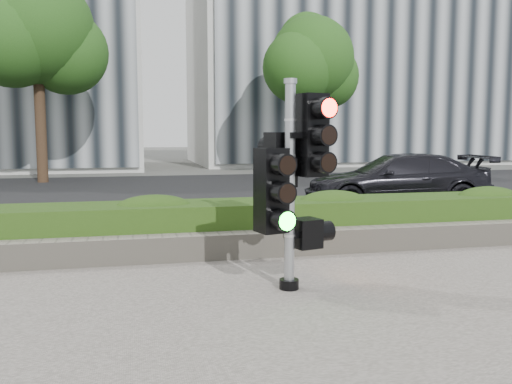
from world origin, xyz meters
TOP-DOWN VIEW (x-y plane):
  - ground at (0.00, 0.00)m, footprint 120.00×120.00m
  - road at (0.00, 10.00)m, footprint 60.00×13.00m
  - curb at (0.00, 3.15)m, footprint 60.00×0.25m
  - stone_wall at (0.00, 1.90)m, footprint 12.00×0.32m
  - hedge at (0.00, 2.55)m, footprint 12.00×1.00m
  - building_right at (11.00, 25.00)m, footprint 18.00×10.00m
  - tree_left at (-4.52, 14.56)m, footprint 4.61×4.03m
  - tree_right at (5.48, 15.55)m, footprint 4.10×3.58m
  - traffic_signal at (0.17, 0.34)m, footprint 0.82×0.69m
  - car_dark at (4.40, 6.10)m, footprint 4.36×2.13m

SIDE VIEW (x-z plane):
  - ground at x=0.00m, z-range 0.00..0.00m
  - road at x=0.00m, z-range 0.00..0.02m
  - curb at x=0.00m, z-range 0.00..0.12m
  - stone_wall at x=0.00m, z-range 0.03..0.37m
  - hedge at x=0.00m, z-range 0.03..0.71m
  - car_dark at x=4.40m, z-range 0.02..1.24m
  - traffic_signal at x=0.17m, z-range 0.15..2.40m
  - tree_right at x=5.48m, z-range 1.22..7.75m
  - tree_left at x=-4.52m, z-range 1.37..8.72m
  - building_right at x=11.00m, z-range 0.00..12.00m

